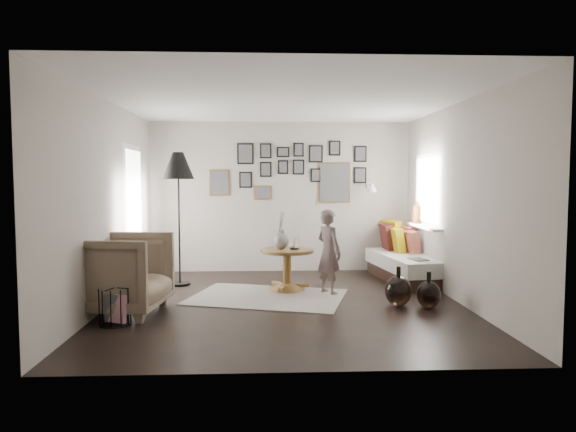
{
  "coord_description": "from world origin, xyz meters",
  "views": [
    {
      "loc": [
        -0.27,
        -6.55,
        1.59
      ],
      "look_at": [
        0.05,
        0.5,
        1.1
      ],
      "focal_mm": 32.0,
      "sensor_mm": 36.0,
      "label": 1
    }
  ],
  "objects_px": {
    "daybed": "(407,262)",
    "magazine_basket": "(115,306)",
    "floor_lamp": "(178,171)",
    "demijohn_small": "(429,294)",
    "pedestal_table": "(287,271)",
    "demijohn_large": "(398,291)",
    "child": "(329,252)",
    "vase": "(281,238)",
    "armchair": "(120,273)"
  },
  "relations": [
    {
      "from": "magazine_basket",
      "to": "demijohn_small",
      "type": "xyz_separation_m",
      "value": [
        3.69,
        0.56,
        -0.03
      ]
    },
    {
      "from": "pedestal_table",
      "to": "child",
      "type": "xyz_separation_m",
      "value": [
        0.57,
        -0.24,
        0.32
      ]
    },
    {
      "from": "vase",
      "to": "floor_lamp",
      "type": "relative_size",
      "value": 0.27
    },
    {
      "from": "floor_lamp",
      "to": "demijohn_small",
      "type": "bearing_deg",
      "value": -25.37
    },
    {
      "from": "pedestal_table",
      "to": "demijohn_small",
      "type": "bearing_deg",
      "value": -32.99
    },
    {
      "from": "armchair",
      "to": "magazine_basket",
      "type": "distance_m",
      "value": 0.57
    },
    {
      "from": "armchair",
      "to": "floor_lamp",
      "type": "distance_m",
      "value": 2.11
    },
    {
      "from": "daybed",
      "to": "armchair",
      "type": "height_order",
      "value": "armchair"
    },
    {
      "from": "demijohn_large",
      "to": "vase",
      "type": "bearing_deg",
      "value": 144.96
    },
    {
      "from": "magazine_basket",
      "to": "child",
      "type": "xyz_separation_m",
      "value": [
        2.55,
        1.43,
        0.39
      ]
    },
    {
      "from": "vase",
      "to": "armchair",
      "type": "bearing_deg",
      "value": -148.62
    },
    {
      "from": "demijohn_large",
      "to": "demijohn_small",
      "type": "relative_size",
      "value": 1.1
    },
    {
      "from": "pedestal_table",
      "to": "child",
      "type": "distance_m",
      "value": 0.7
    },
    {
      "from": "demijohn_small",
      "to": "child",
      "type": "xyz_separation_m",
      "value": [
        -1.14,
        0.87,
        0.42
      ]
    },
    {
      "from": "pedestal_table",
      "to": "demijohn_large",
      "type": "xyz_separation_m",
      "value": [
        1.37,
        -0.99,
        -0.08
      ]
    },
    {
      "from": "armchair",
      "to": "magazine_basket",
      "type": "height_order",
      "value": "armchair"
    },
    {
      "from": "pedestal_table",
      "to": "armchair",
      "type": "relative_size",
      "value": 0.72
    },
    {
      "from": "daybed",
      "to": "child",
      "type": "bearing_deg",
      "value": -152.72
    },
    {
      "from": "demijohn_large",
      "to": "child",
      "type": "height_order",
      "value": "child"
    },
    {
      "from": "demijohn_large",
      "to": "demijohn_small",
      "type": "distance_m",
      "value": 0.37
    },
    {
      "from": "pedestal_table",
      "to": "floor_lamp",
      "type": "xyz_separation_m",
      "value": [
        -1.61,
        0.46,
        1.46
      ]
    },
    {
      "from": "floor_lamp",
      "to": "child",
      "type": "xyz_separation_m",
      "value": [
        2.19,
        -0.71,
        -1.14
      ]
    },
    {
      "from": "floor_lamp",
      "to": "demijohn_large",
      "type": "relative_size",
      "value": 3.97
    },
    {
      "from": "demijohn_large",
      "to": "demijohn_small",
      "type": "height_order",
      "value": "demijohn_large"
    },
    {
      "from": "demijohn_large",
      "to": "magazine_basket",
      "type": "bearing_deg",
      "value": -168.49
    },
    {
      "from": "armchair",
      "to": "child",
      "type": "xyz_separation_m",
      "value": [
        2.62,
        0.94,
        0.11
      ]
    },
    {
      "from": "armchair",
      "to": "child",
      "type": "bearing_deg",
      "value": -63.28
    },
    {
      "from": "vase",
      "to": "demijohn_large",
      "type": "bearing_deg",
      "value": -35.04
    },
    {
      "from": "floor_lamp",
      "to": "demijohn_small",
      "type": "distance_m",
      "value": 4.0
    },
    {
      "from": "demijohn_large",
      "to": "child",
      "type": "relative_size",
      "value": 0.43
    },
    {
      "from": "daybed",
      "to": "demijohn_large",
      "type": "distance_m",
      "value": 1.8
    },
    {
      "from": "floor_lamp",
      "to": "vase",
      "type": "bearing_deg",
      "value": -16.17
    },
    {
      "from": "floor_lamp",
      "to": "demijohn_large",
      "type": "xyz_separation_m",
      "value": [
        2.98,
        -1.46,
        -1.54
      ]
    },
    {
      "from": "magazine_basket",
      "to": "demijohn_large",
      "type": "relative_size",
      "value": 0.81
    },
    {
      "from": "pedestal_table",
      "to": "demijohn_large",
      "type": "bearing_deg",
      "value": -36.04
    },
    {
      "from": "demijohn_large",
      "to": "demijohn_small",
      "type": "bearing_deg",
      "value": -18.92
    },
    {
      "from": "pedestal_table",
      "to": "vase",
      "type": "xyz_separation_m",
      "value": [
        -0.08,
        0.02,
        0.49
      ]
    },
    {
      "from": "daybed",
      "to": "magazine_basket",
      "type": "distance_m",
      "value": 4.59
    },
    {
      "from": "armchair",
      "to": "pedestal_table",
      "type": "bearing_deg",
      "value": -52.96
    },
    {
      "from": "floor_lamp",
      "to": "demijohn_large",
      "type": "height_order",
      "value": "floor_lamp"
    },
    {
      "from": "pedestal_table",
      "to": "magazine_basket",
      "type": "distance_m",
      "value": 2.59
    },
    {
      "from": "pedestal_table",
      "to": "floor_lamp",
      "type": "height_order",
      "value": "floor_lamp"
    },
    {
      "from": "pedestal_table",
      "to": "armchair",
      "type": "xyz_separation_m",
      "value": [
        -2.05,
        -1.18,
        0.21
      ]
    },
    {
      "from": "floor_lamp",
      "to": "child",
      "type": "relative_size",
      "value": 1.69
    },
    {
      "from": "demijohn_small",
      "to": "child",
      "type": "relative_size",
      "value": 0.39
    },
    {
      "from": "magazine_basket",
      "to": "child",
      "type": "height_order",
      "value": "child"
    },
    {
      "from": "daybed",
      "to": "demijohn_large",
      "type": "height_order",
      "value": "daybed"
    },
    {
      "from": "vase",
      "to": "daybed",
      "type": "distance_m",
      "value": 2.2
    },
    {
      "from": "vase",
      "to": "armchair",
      "type": "relative_size",
      "value": 0.51
    },
    {
      "from": "daybed",
      "to": "demijohn_large",
      "type": "xyz_separation_m",
      "value": [
        -0.59,
        -1.7,
        -0.09
      ]
    }
  ]
}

